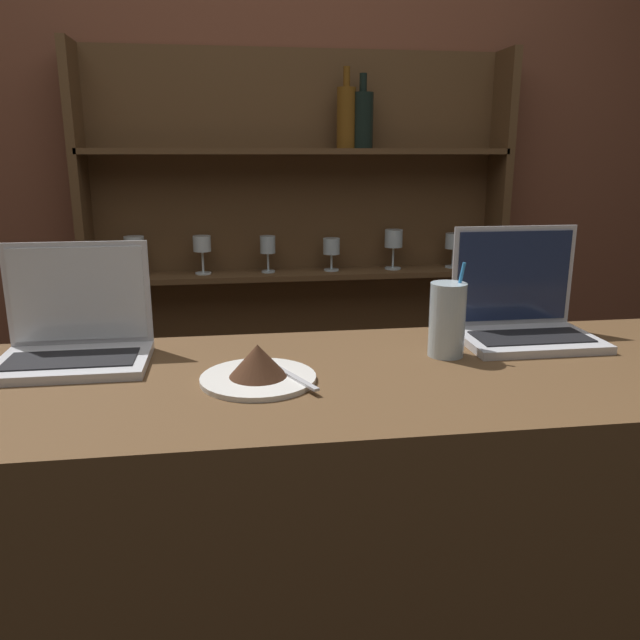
% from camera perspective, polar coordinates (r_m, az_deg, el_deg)
% --- Properties ---
extents(bar_counter, '(1.97, 0.59, 1.00)m').
position_cam_1_polar(bar_counter, '(1.45, -2.47, -23.93)').
color(bar_counter, brown).
rests_on(bar_counter, ground_plane).
extents(back_wall, '(7.00, 0.06, 2.70)m').
position_cam_1_polar(back_wall, '(2.41, -5.89, 13.44)').
color(back_wall, brown).
rests_on(back_wall, ground_plane).
extents(back_shelf, '(1.54, 0.18, 1.77)m').
position_cam_1_polar(back_shelf, '(2.39, -1.82, 3.22)').
color(back_shelf, brown).
rests_on(back_shelf, ground_plane).
extents(laptop_near, '(0.29, 0.21, 0.24)m').
position_cam_1_polar(laptop_near, '(1.36, -21.48, -1.28)').
color(laptop_near, silver).
rests_on(laptop_near, bar_counter).
extents(laptop_far, '(0.30, 0.21, 0.25)m').
position_cam_1_polar(laptop_far, '(1.49, 18.00, 0.56)').
color(laptop_far, silver).
rests_on(laptop_far, bar_counter).
extents(cake_plate, '(0.22, 0.22, 0.07)m').
position_cam_1_polar(cake_plate, '(1.17, -5.67, -4.35)').
color(cake_plate, silver).
rests_on(cake_plate, bar_counter).
extents(water_glass, '(0.08, 0.08, 0.20)m').
position_cam_1_polar(water_glass, '(1.32, 11.55, 0.03)').
color(water_glass, silver).
rests_on(water_glass, bar_counter).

